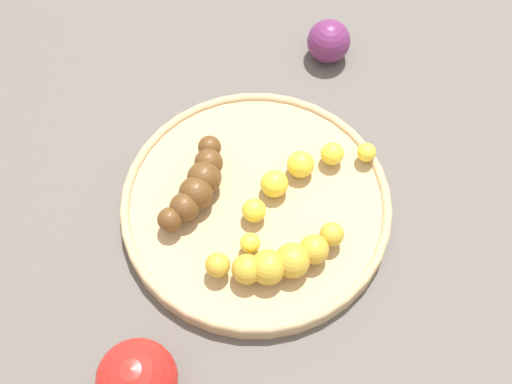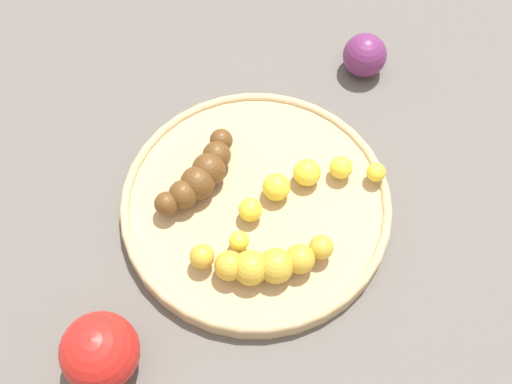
{
  "view_description": "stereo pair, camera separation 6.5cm",
  "coord_description": "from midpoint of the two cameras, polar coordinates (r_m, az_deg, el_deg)",
  "views": [
    {
      "loc": [
        -0.03,
        0.32,
        0.6
      ],
      "look_at": [
        0.0,
        0.0,
        0.04
      ],
      "focal_mm": 44.9,
      "sensor_mm": 36.0,
      "label": 1
    },
    {
      "loc": [
        -0.1,
        0.31,
        0.6
      ],
      "look_at": [
        0.0,
        0.0,
        0.04
      ],
      "focal_mm": 44.9,
      "sensor_mm": 36.0,
      "label": 2
    }
  ],
  "objects": [
    {
      "name": "fruit_bowl",
      "position": [
        0.67,
        -2.76,
        -1.33
      ],
      "size": [
        0.28,
        0.28,
        0.02
      ],
      "color": "tan",
      "rests_on": "ground_plane"
    },
    {
      "name": "plum_purple",
      "position": [
        0.79,
        4.11,
        13.07
      ],
      "size": [
        0.05,
        0.05,
        0.05
      ],
      "primitive_type": "sphere",
      "color": "#662659",
      "rests_on": "ground_plane"
    },
    {
      "name": "apple_red",
      "position": [
        0.6,
        -13.74,
        -16.24
      ],
      "size": [
        0.07,
        0.07,
        0.07
      ],
      "primitive_type": "sphere",
      "color": "red",
      "rests_on": "ground_plane"
    },
    {
      "name": "banana_overripe",
      "position": [
        0.66,
        -8.06,
        0.39
      ],
      "size": [
        0.06,
        0.11,
        0.04
      ],
      "rotation": [
        0.0,
        0.0,
        2.84
      ],
      "color": "#593819",
      "rests_on": "fruit_bowl"
    },
    {
      "name": "ground_plane",
      "position": [
        0.68,
        -2.71,
        -1.81
      ],
      "size": [
        2.4,
        2.4,
        0.0
      ],
      "primitive_type": "plane",
      "color": "#56514C"
    },
    {
      "name": "banana_yellow",
      "position": [
        0.66,
        0.59,
        0.84
      ],
      "size": [
        0.13,
        0.14,
        0.03
      ],
      "rotation": [
        0.0,
        0.0,
        5.52
      ],
      "color": "yellow",
      "rests_on": "fruit_bowl"
    },
    {
      "name": "banana_spotted",
      "position": [
        0.62,
        -0.96,
        -6.34
      ],
      "size": [
        0.13,
        0.07,
        0.03
      ],
      "rotation": [
        0.0,
        0.0,
        1.96
      ],
      "color": "gold",
      "rests_on": "fruit_bowl"
    }
  ]
}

